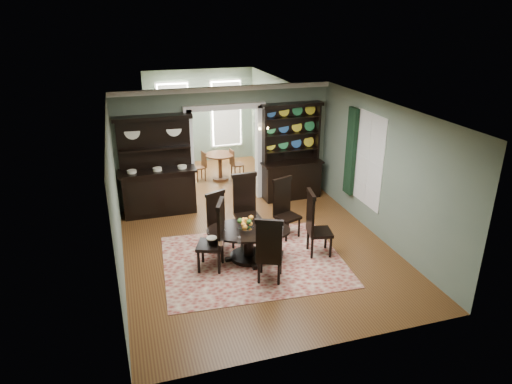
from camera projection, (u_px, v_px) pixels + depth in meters
room at (260, 182)px, 8.99m from camera, size 5.51×6.01×3.01m
parlor at (206, 123)px, 13.88m from camera, size 3.51×3.50×3.01m
doorway_trim at (225, 141)px, 11.60m from camera, size 2.08×0.25×2.57m
right_window at (360, 156)px, 10.50m from camera, size 0.15×1.47×2.12m
wall_sconce at (263, 129)px, 11.62m from camera, size 0.27×0.21×0.21m
rug at (253, 260)px, 9.25m from camera, size 3.74×3.07×0.01m
dining_table at (249, 238)px, 9.17m from camera, size 1.91×1.91×0.66m
centerpiece at (246, 226)px, 9.05m from camera, size 1.59×1.02×0.26m
chair_far_left at (218, 219)px, 9.58m from camera, size 0.59×0.58×1.24m
chair_far_mid at (246, 204)px, 10.01m from camera, size 0.56×0.52×1.45m
chair_far_right at (284, 206)px, 10.07m from camera, size 0.63×0.61×1.34m
chair_end_left at (216, 234)px, 8.70m from camera, size 0.66×0.68×1.43m
chair_end_right at (315, 222)px, 9.25m from camera, size 0.57×0.59×1.39m
chair_near at (269, 249)px, 8.27m from camera, size 0.64×0.63×1.34m
sideboard at (158, 180)px, 11.16m from camera, size 1.85×0.66×2.43m
welsh_dresser at (291, 164)px, 12.08m from camera, size 1.64×0.64×2.53m
parlor_table at (220, 163)px, 13.44m from camera, size 0.86×0.86×0.79m
parlor_chair_left at (201, 165)px, 13.42m from camera, size 0.39×0.38×0.85m
parlor_chair_right at (235, 163)px, 13.52m from camera, size 0.40×0.39×0.91m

